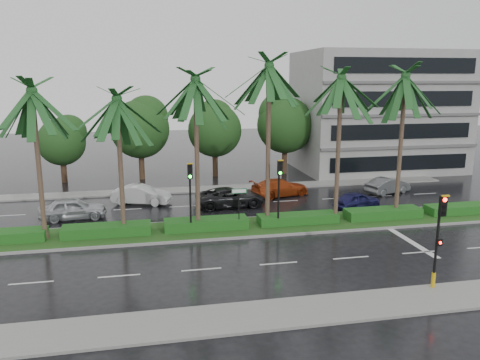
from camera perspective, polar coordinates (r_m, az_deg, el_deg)
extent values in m
plane|color=black|center=(29.12, 2.01, -6.45)|extent=(120.00, 120.00, 0.00)
cube|color=gray|center=(20.09, 8.95, -15.42)|extent=(40.00, 2.40, 0.12)
cube|color=gray|center=(40.43, -1.89, -1.00)|extent=(40.00, 2.00, 0.12)
cube|color=gray|center=(30.02, 1.57, -5.72)|extent=(36.00, 4.00, 0.14)
cube|color=#234918|center=(30.00, 1.57, -5.58)|extent=(35.60, 3.70, 0.02)
cube|color=#164E19|center=(29.33, -15.93, -5.86)|extent=(5.20, 1.40, 0.60)
cube|color=#164E19|center=(29.41, -4.16, -5.36)|extent=(5.20, 1.40, 0.60)
cube|color=#164E19|center=(30.69, 7.06, -4.67)|extent=(5.20, 1.40, 0.60)
cube|color=#164E19|center=(33.02, 17.02, -3.90)|extent=(5.20, 1.40, 0.60)
cube|color=#164E19|center=(36.21, 25.43, -3.16)|extent=(5.20, 1.40, 0.60)
cube|color=silver|center=(36.38, -26.23, -3.89)|extent=(2.00, 0.12, 0.01)
cube|color=silver|center=(24.40, -24.12, -11.37)|extent=(2.00, 0.12, 0.01)
cube|color=silver|center=(35.54, -19.99, -3.72)|extent=(2.00, 0.12, 0.01)
cube|color=silver|center=(23.80, -14.52, -11.25)|extent=(2.00, 0.12, 0.01)
cube|color=silver|center=(35.13, -13.53, -3.49)|extent=(2.00, 0.12, 0.01)
cube|color=silver|center=(23.86, -4.72, -10.81)|extent=(2.00, 0.12, 0.01)
cube|color=silver|center=(35.18, -7.00, -3.21)|extent=(2.00, 0.12, 0.01)
cube|color=silver|center=(24.59, 4.72, -10.09)|extent=(2.00, 0.12, 0.01)
cube|color=silver|center=(35.67, -0.57, -2.90)|extent=(2.00, 0.12, 0.01)
cube|color=silver|center=(25.92, 13.37, -9.19)|extent=(2.00, 0.12, 0.01)
cube|color=silver|center=(36.60, 5.60, -2.56)|extent=(2.00, 0.12, 0.01)
cube|color=silver|center=(27.77, 20.98, -8.23)|extent=(2.00, 0.12, 0.01)
cube|color=silver|center=(37.93, 11.39, -2.22)|extent=(2.00, 0.12, 0.01)
cube|color=silver|center=(39.62, 16.75, -1.88)|extent=(2.00, 0.12, 0.01)
cube|color=silver|center=(41.63, 21.62, -1.56)|extent=(2.00, 0.12, 0.01)
cube|color=silver|center=(29.61, 19.76, -6.86)|extent=(0.40, 6.00, 0.01)
cylinder|color=#463628|center=(28.91, -23.32, 1.47)|extent=(0.28, 0.28, 8.55)
cylinder|color=#463628|center=(29.87, -22.66, -6.19)|extent=(0.40, 0.40, 0.44)
cylinder|color=#463628|center=(28.45, -14.35, 1.43)|extent=(0.28, 0.28, 8.06)
cylinder|color=#463628|center=(29.38, -13.95, -5.89)|extent=(0.40, 0.40, 0.44)
cylinder|color=#463628|center=(28.26, -5.27, 2.84)|extent=(0.28, 0.28, 9.17)
cylinder|color=#463628|center=(29.29, -5.11, -5.62)|extent=(0.40, 0.40, 0.44)
cylinder|color=#463628|center=(29.29, 3.45, 3.98)|extent=(0.28, 0.28, 9.96)
cylinder|color=#463628|center=(30.35, 3.34, -4.95)|extent=(0.40, 0.40, 0.44)
cylinder|color=#463628|center=(30.42, 11.88, 3.38)|extent=(0.28, 0.28, 9.26)
cylinder|color=#463628|center=(31.39, 11.52, -4.59)|extent=(0.40, 0.40, 0.44)
cylinder|color=#463628|center=(32.70, 18.97, 3.70)|extent=(0.28, 0.28, 9.38)
cylinder|color=#463628|center=(33.61, 18.44, -3.86)|extent=(0.40, 0.40, 0.44)
cylinder|color=black|center=(22.75, 22.78, -8.05)|extent=(0.12, 0.12, 3.40)
cube|color=black|center=(21.99, 23.50, -2.92)|extent=(0.30, 0.18, 0.90)
cube|color=gold|center=(21.78, 23.78, -1.78)|extent=(0.34, 0.12, 0.06)
cylinder|color=#FF0C05|center=(21.84, 23.71, -2.23)|extent=(0.18, 0.04, 0.18)
cylinder|color=black|center=(21.91, 23.64, -2.99)|extent=(0.18, 0.04, 0.18)
cylinder|color=black|center=(21.99, 23.58, -3.74)|extent=(0.18, 0.04, 0.18)
cylinder|color=gold|center=(23.23, 22.50, -11.18)|extent=(0.18, 0.18, 0.70)
cube|color=black|center=(22.46, 23.11, -6.98)|extent=(0.22, 0.16, 0.32)
cylinder|color=#FF0C05|center=(22.40, 23.24, -7.05)|extent=(0.12, 0.03, 0.12)
cylinder|color=black|center=(28.34, -6.06, -3.13)|extent=(0.12, 0.12, 3.40)
cube|color=black|center=(27.67, -6.12, 1.07)|extent=(0.30, 0.18, 0.90)
cube|color=gold|center=(27.47, -6.12, 2.01)|extent=(0.34, 0.12, 0.06)
cylinder|color=black|center=(27.52, -6.12, 1.64)|extent=(0.18, 0.04, 0.18)
cylinder|color=black|center=(27.58, -6.10, 1.03)|extent=(0.18, 0.04, 0.18)
cylinder|color=#0CE519|center=(27.64, -6.09, 0.42)|extent=(0.18, 0.04, 0.18)
cylinder|color=black|center=(29.32, 4.71, -2.57)|extent=(0.12, 0.12, 3.40)
cube|color=black|center=(28.68, 4.89, 1.49)|extent=(0.30, 0.18, 0.90)
cube|color=gold|center=(28.48, 4.97, 2.40)|extent=(0.34, 0.12, 0.06)
cylinder|color=black|center=(28.53, 4.95, 2.05)|extent=(0.18, 0.04, 0.18)
cylinder|color=black|center=(28.58, 4.94, 1.46)|extent=(0.18, 0.04, 0.18)
cylinder|color=#0CE519|center=(28.64, 4.93, 0.87)|extent=(0.18, 0.04, 0.18)
cylinder|color=black|center=(28.95, -0.13, -3.55)|extent=(0.06, 0.06, 2.60)
cube|color=#0C5926|center=(28.63, -0.12, -1.35)|extent=(0.95, 0.04, 0.30)
cube|color=white|center=(28.61, -0.11, -1.36)|extent=(0.85, 0.01, 0.22)
cylinder|color=#39251A|center=(45.74, -20.67, 1.02)|extent=(0.52, 0.52, 2.07)
sphere|color=#184018|center=(45.32, -20.93, 4.36)|extent=(4.26, 4.26, 4.26)
sphere|color=#184018|center=(45.52, -20.95, 5.45)|extent=(3.20, 3.20, 3.20)
cylinder|color=#39251A|center=(45.05, -11.89, 1.76)|extent=(0.52, 0.52, 2.63)
sphere|color=#184018|center=(44.57, -12.09, 6.09)|extent=(5.42, 5.42, 5.42)
sphere|color=#184018|center=(44.77, -12.14, 7.47)|extent=(4.06, 4.06, 4.06)
cylinder|color=#39251A|center=(45.51, -3.04, 2.02)|extent=(0.52, 0.52, 2.50)
sphere|color=#184018|center=(45.05, -3.09, 6.09)|extent=(5.14, 5.14, 5.14)
sphere|color=#184018|center=(45.25, -3.16, 7.38)|extent=(3.85, 3.85, 3.85)
cylinder|color=#39251A|center=(46.99, 5.44, 2.43)|extent=(0.52, 0.52, 2.70)
sphere|color=#184018|center=(46.52, 5.53, 6.69)|extent=(5.55, 5.55, 5.55)
sphere|color=#184018|center=(46.72, 5.45, 8.05)|extent=(4.16, 4.16, 4.16)
cylinder|color=#39251A|center=(49.49, 13.23, 2.33)|extent=(0.52, 0.52, 2.13)
sphere|color=#184018|center=(49.10, 13.38, 5.51)|extent=(4.38, 4.38, 4.38)
sphere|color=#184018|center=(49.29, 13.29, 6.53)|extent=(3.29, 3.29, 3.29)
cube|color=gray|center=(50.67, 16.39, 8.01)|extent=(16.00, 10.00, 12.00)
imported|color=#B7BAC0|center=(33.58, -19.67, -3.30)|extent=(2.11, 4.48, 1.48)
imported|color=silver|center=(36.21, -11.93, -1.77)|extent=(2.78, 4.63, 1.44)
imported|color=black|center=(34.75, -1.18, -2.10)|extent=(2.75, 5.30, 1.43)
imported|color=#A33711|center=(37.99, 4.89, -0.91)|extent=(3.16, 5.20, 1.41)
imported|color=#1A1A4F|center=(35.33, 14.04, -2.39)|extent=(2.46, 3.90, 1.24)
imported|color=#4D4F51|center=(40.56, 17.58, -0.65)|extent=(2.70, 4.28, 1.33)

